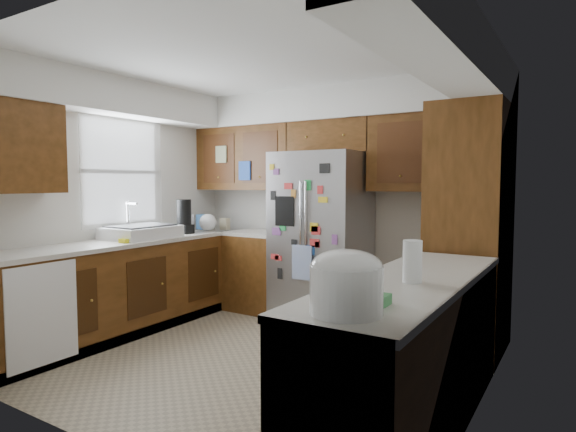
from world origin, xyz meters
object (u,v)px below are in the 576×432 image
object	(u,v)px
rice_cooker	(346,280)
fridge	(321,238)
pantry	(470,230)
paper_towel	(412,262)

from	to	relation	value
rice_cooker	fridge	bearing A→B (deg)	120.13
pantry	paper_towel	world-z (taller)	pantry
pantry	rice_cooker	xyz separation A→B (m)	(-0.00, -2.53, -0.01)
fridge	rice_cooker	distance (m)	2.99
fridge	paper_towel	xyz separation A→B (m)	(1.54, -1.79, 0.14)
fridge	rice_cooker	world-z (taller)	fridge
pantry	fridge	world-z (taller)	pantry
rice_cooker	paper_towel	bearing A→B (deg)	87.10
fridge	paper_towel	size ratio (longest dim) A/B	7.45
rice_cooker	pantry	bearing A→B (deg)	89.99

